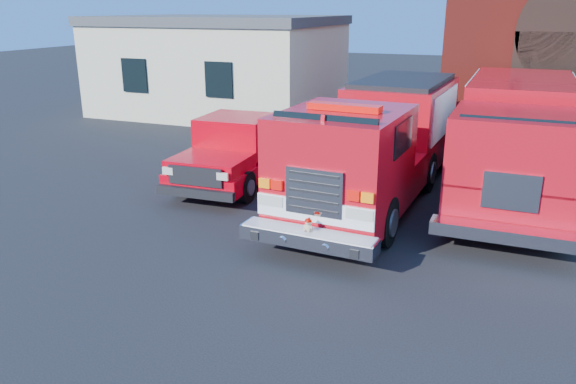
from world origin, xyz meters
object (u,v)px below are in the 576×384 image
at_px(fire_engine, 380,141).
at_px(secondary_truck, 517,136).
at_px(pickup_truck, 242,149).
at_px(side_building, 222,64).

xyz_separation_m(fire_engine, secondary_truck, (3.25, 1.47, 0.10)).
relative_size(fire_engine, pickup_truck, 1.61).
xyz_separation_m(fire_engine, pickup_truck, (-3.96, 0.05, -0.58)).
relative_size(side_building, fire_engine, 1.09).
distance_m(fire_engine, pickup_truck, 4.00).
bearing_deg(secondary_truck, pickup_truck, -168.85).
distance_m(side_building, pickup_truck, 11.59).
xyz_separation_m(side_building, secondary_truck, (13.08, -8.48, -0.63)).
distance_m(pickup_truck, secondary_truck, 7.38).
xyz_separation_m(pickup_truck, secondary_truck, (7.21, 1.42, 0.68)).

